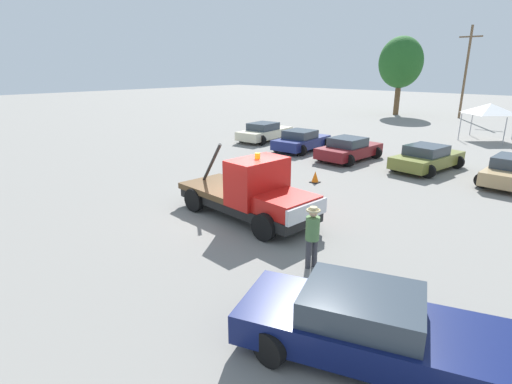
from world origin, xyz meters
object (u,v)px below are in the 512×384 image
(person_near_truck, at_px, (312,232))
(parked_car_olive, at_px, (427,158))
(parked_car_cream, at_px, (265,132))
(traffic_cone, at_px, (315,177))
(canopy_tent_white, at_px, (490,109))
(tow_truck, at_px, (252,194))
(tree_left, at_px, (401,63))
(utility_pole, at_px, (466,70))
(foreground_car, at_px, (372,327))
(parked_car_navy, at_px, (301,141))

(person_near_truck, relative_size, parked_car_olive, 0.37)
(person_near_truck, xyz_separation_m, parked_car_cream, (-13.76, 13.80, -0.37))
(traffic_cone, bearing_deg, parked_car_cream, 143.31)
(parked_car_cream, xyz_separation_m, canopy_tent_white, (11.92, 11.46, 1.64))
(tow_truck, height_order, person_near_truck, tow_truck)
(person_near_truck, bearing_deg, traffic_cone, -36.35)
(tree_left, height_order, traffic_cone, tree_left)
(person_near_truck, height_order, canopy_tent_white, canopy_tent_white)
(traffic_cone, bearing_deg, tree_left, 107.22)
(tow_truck, height_order, canopy_tent_white, canopy_tent_white)
(traffic_cone, relative_size, utility_pole, 0.06)
(foreground_car, bearing_deg, tree_left, 93.29)
(tow_truck, xyz_separation_m, parked_car_olive, (1.90, 11.44, -0.30))
(tow_truck, distance_m, parked_car_cream, 15.93)
(tow_truck, relative_size, canopy_tent_white, 1.92)
(traffic_cone, height_order, utility_pole, utility_pole)
(utility_pole, bearing_deg, person_near_truck, -78.91)
(parked_car_cream, distance_m, utility_pole, 25.38)
(canopy_tent_white, bearing_deg, foreground_car, -80.32)
(parked_car_navy, height_order, canopy_tent_white, canopy_tent_white)
(foreground_car, xyz_separation_m, tree_left, (-16.66, 38.78, 5.01))
(canopy_tent_white, bearing_deg, parked_car_cream, -136.12)
(person_near_truck, height_order, parked_car_navy, person_near_truck)
(utility_pole, bearing_deg, parked_car_cream, -104.61)
(person_near_truck, xyz_separation_m, traffic_cone, (-4.65, 7.01, -0.77))
(parked_car_navy, xyz_separation_m, utility_pole, (2.17, 25.34, 4.23))
(foreground_car, xyz_separation_m, parked_car_olive, (-4.54, 15.16, -0.00))
(parked_car_cream, distance_m, parked_car_navy, 4.29)
(parked_car_cream, height_order, canopy_tent_white, canopy_tent_white)
(canopy_tent_white, xyz_separation_m, traffic_cone, (-2.81, -18.25, -2.03))
(tree_left, bearing_deg, tow_truck, -73.74)
(traffic_cone, bearing_deg, foreground_car, -50.83)
(tree_left, bearing_deg, traffic_cone, -72.78)
(foreground_car, height_order, parked_car_navy, same)
(tree_left, bearing_deg, person_near_truck, -69.31)
(person_near_truck, distance_m, parked_car_cream, 19.49)
(parked_car_olive, distance_m, traffic_cone, 6.66)
(parked_car_olive, height_order, utility_pole, utility_pole)
(parked_car_navy, height_order, traffic_cone, parked_car_navy)
(tow_truck, bearing_deg, utility_pole, 99.81)
(foreground_car, distance_m, parked_car_navy, 19.40)
(foreground_car, bearing_deg, tow_truck, 130.00)
(parked_car_olive, bearing_deg, utility_pole, 20.76)
(parked_car_olive, bearing_deg, foreground_car, -155.49)
(person_near_truck, distance_m, tree_left, 39.39)
(parked_car_navy, relative_size, utility_pole, 0.47)
(foreground_car, distance_m, parked_car_cream, 23.05)
(parked_car_cream, height_order, tree_left, tree_left)
(parked_car_cream, height_order, parked_car_olive, same)
(person_near_truck, xyz_separation_m, parked_car_olive, (-1.70, 12.97, -0.37))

